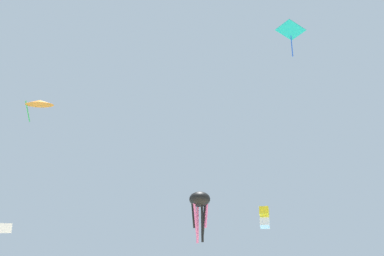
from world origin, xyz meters
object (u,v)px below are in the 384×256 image
kite_octopus_black (200,202)px  kite_diamond_teal (291,31)px  kite_delta_orange (40,102)px  kite_box_yellow (264,217)px

kite_octopus_black → kite_diamond_teal: kite_diamond_teal is taller
kite_delta_orange → kite_box_yellow: kite_delta_orange is taller
kite_delta_orange → kite_octopus_black: (14.80, -11.62, -11.91)m
kite_box_yellow → kite_diamond_teal: kite_diamond_teal is taller
kite_delta_orange → kite_box_yellow: 26.59m
kite_box_yellow → kite_octopus_black: kite_box_yellow is taller
kite_octopus_black → kite_box_yellow: bearing=-113.2°
kite_box_yellow → kite_diamond_teal: size_ratio=0.88×
kite_box_yellow → kite_octopus_black: 12.45m
kite_delta_orange → kite_diamond_teal: bearing=-20.4°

